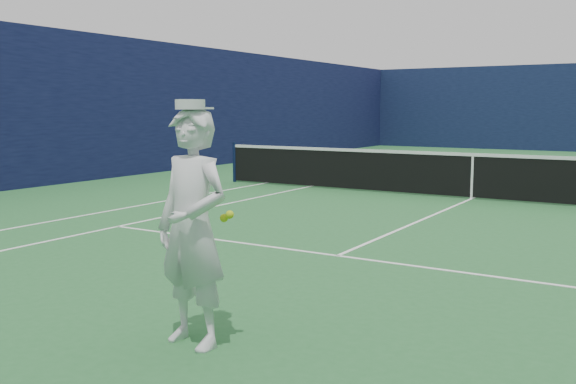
{
  "coord_description": "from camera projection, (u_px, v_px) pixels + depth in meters",
  "views": [
    {
      "loc": [
        3.83,
        -13.91,
        1.96
      ],
      "look_at": [
        0.45,
        -8.41,
        1.12
      ],
      "focal_mm": 40.0,
      "sensor_mm": 36.0,
      "label": 1
    }
  ],
  "objects": [
    {
      "name": "court_markings",
      "position": [
        471.0,
        199.0,
        14.0
      ],
      "size": [
        11.03,
        23.83,
        0.01
      ],
      "color": "white",
      "rests_on": "ground"
    },
    {
      "name": "tennis_player",
      "position": [
        193.0,
        228.0,
        5.26
      ],
      "size": [
        0.79,
        0.56,
        2.04
      ],
      "rotation": [
        0.0,
        0.0,
        -0.1
      ],
      "color": "white",
      "rests_on": "ground"
    },
    {
      "name": "windscreen_fence",
      "position": [
        475.0,
        107.0,
        13.74
      ],
      "size": [
        20.12,
        36.12,
        4.0
      ],
      "color": "#0F1737",
      "rests_on": "ground"
    },
    {
      "name": "tennis_net",
      "position": [
        472.0,
        174.0,
        13.93
      ],
      "size": [
        12.88,
        0.09,
        1.07
      ],
      "color": "#141E4C",
      "rests_on": "ground"
    },
    {
      "name": "ground",
      "position": [
        471.0,
        199.0,
        14.0
      ],
      "size": [
        80.0,
        80.0,
        0.0
      ],
      "primitive_type": "plane",
      "color": "#25622F",
      "rests_on": "ground"
    }
  ]
}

